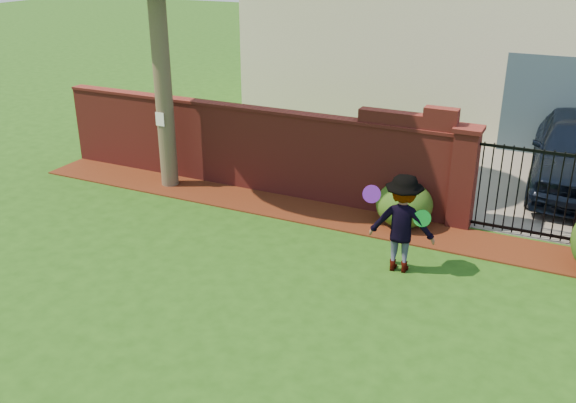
% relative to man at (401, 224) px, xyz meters
% --- Properties ---
extents(ground, '(80.00, 80.00, 0.01)m').
position_rel_man_xyz_m(ground, '(-1.88, -1.88, -0.81)').
color(ground, '#1E4812').
rests_on(ground, ground).
extents(mulch_bed, '(11.10, 1.08, 0.03)m').
position_rel_man_xyz_m(mulch_bed, '(-2.83, 1.46, -0.79)').
color(mulch_bed, '#3E170B').
rests_on(mulch_bed, ground).
extents(brick_wall, '(8.70, 0.31, 2.16)m').
position_rel_man_xyz_m(brick_wall, '(-3.89, 2.12, 0.12)').
color(brick_wall, maroon).
rests_on(brick_wall, ground).
extents(pillar_left, '(0.50, 0.50, 1.88)m').
position_rel_man_xyz_m(pillar_left, '(0.52, 2.12, 0.15)').
color(pillar_left, maroon).
rests_on(pillar_left, ground).
extents(iron_gate, '(1.78, 0.03, 1.60)m').
position_rel_man_xyz_m(iron_gate, '(1.62, 2.12, 0.05)').
color(iron_gate, black).
rests_on(iron_gate, ground).
extents(driveway, '(3.20, 8.00, 0.01)m').
position_rel_man_xyz_m(driveway, '(1.62, 6.12, -0.80)').
color(driveway, slate).
rests_on(driveway, ground).
extents(house, '(12.40, 6.40, 6.30)m').
position_rel_man_xyz_m(house, '(-0.88, 10.11, 2.36)').
color(house, beige).
rests_on(house, ground).
extents(paper_notice, '(0.20, 0.01, 0.28)m').
position_rel_man_xyz_m(paper_notice, '(-5.48, 1.33, 0.70)').
color(paper_notice, white).
rests_on(paper_notice, tree).
extents(shrub_left, '(1.03, 1.03, 0.84)m').
position_rel_man_xyz_m(shrub_left, '(-0.41, 1.67, -0.38)').
color(shrub_left, '#1B4414').
rests_on(shrub_left, ground).
extents(man, '(1.09, 0.70, 1.60)m').
position_rel_man_xyz_m(man, '(0.00, 0.00, 0.00)').
color(man, gray).
rests_on(man, ground).
extents(frisbee_purple, '(0.29, 0.16, 0.28)m').
position_rel_man_xyz_m(frisbee_purple, '(-0.43, -0.25, 0.52)').
color(frisbee_purple, '#6A1CAF').
rests_on(frisbee_purple, man).
extents(frisbee_green, '(0.28, 0.12, 0.27)m').
position_rel_man_xyz_m(frisbee_green, '(0.32, -0.04, 0.18)').
color(frisbee_green, green).
rests_on(frisbee_green, man).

